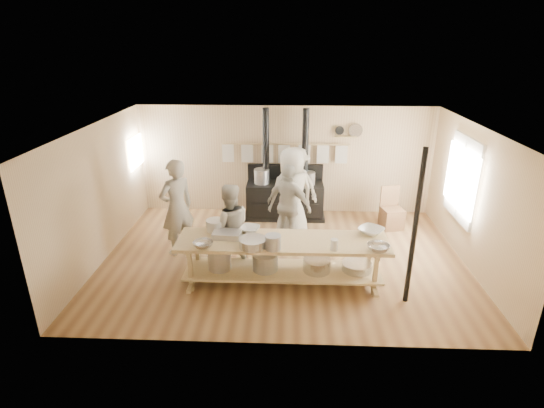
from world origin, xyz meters
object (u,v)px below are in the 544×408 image
object	(u,v)px
cook_left	(229,228)
cook_center	(292,194)
stove	(285,196)
roasting_pan	(227,234)
cook_far_left	(177,208)
cook_right	(289,206)
chair	(391,216)
cook_by_window	(296,184)
prep_table	(282,257)

from	to	relation	value
cook_left	cook_center	distance (m)	1.81
stove	roasting_pan	xyz separation A→B (m)	(-0.95, -2.95, 0.38)
cook_far_left	cook_center	distance (m)	2.38
cook_right	chair	size ratio (longest dim) A/B	1.82
cook_far_left	cook_center	xyz separation A→B (m)	(2.24, 0.81, 0.02)
cook_far_left	cook_by_window	distance (m)	2.93
cook_far_left	cook_center	world-z (taller)	cook_center
cook_right	stove	bearing A→B (deg)	-54.45
prep_table	chair	distance (m)	3.47
roasting_pan	stove	bearing A→B (deg)	72.13
stove	cook_far_left	world-z (taller)	stove
cook_center	cook_far_left	bearing A→B (deg)	-4.09
stove	cook_right	bearing A→B (deg)	-85.98
cook_right	cook_by_window	bearing A→B (deg)	-65.06
stove	roasting_pan	distance (m)	3.13
cook_far_left	cook_by_window	xyz separation A→B (m)	(2.34, 1.76, -0.09)
chair	roasting_pan	distance (m)	4.19
stove	cook_center	size ratio (longest dim) A/B	1.32
chair	cook_center	bearing A→B (deg)	-178.65
stove	chair	bearing A→B (deg)	-12.89
prep_table	cook_right	bearing A→B (deg)	86.01
prep_table	cook_by_window	bearing A→B (deg)	84.80
prep_table	cook_center	world-z (taller)	cook_center
cook_left	cook_by_window	distance (m)	2.66
prep_table	cook_center	size ratio (longest dim) A/B	1.82
cook_left	chair	distance (m)	3.98
chair	cook_left	bearing A→B (deg)	-162.55
roasting_pan	cook_far_left	bearing A→B (deg)	137.75
cook_right	cook_by_window	size ratio (longest dim) A/B	0.99
cook_center	stove	bearing A→B (deg)	-105.97
prep_table	cook_left	xyz separation A→B (m)	(-0.97, 0.49, 0.32)
prep_table	chair	xyz separation A→B (m)	(2.44, 2.46, -0.24)
prep_table	cook_right	world-z (taller)	cook_right
cook_center	cook_right	xyz separation A→B (m)	(-0.05, -0.37, -0.12)
cook_far_left	cook_right	xyz separation A→B (m)	(2.18, 0.44, -0.10)
roasting_pan	cook_center	bearing A→B (deg)	58.78
prep_table	cook_far_left	distance (m)	2.39
prep_table	cook_left	bearing A→B (deg)	153.22
cook_left	stove	bearing A→B (deg)	-125.83
cook_far_left	roasting_pan	xyz separation A→B (m)	(1.13, -1.02, -0.07)
cook_by_window	roasting_pan	xyz separation A→B (m)	(-1.21, -2.78, 0.03)
prep_table	roasting_pan	distance (m)	1.03
cook_right	cook_center	bearing A→B (deg)	-66.65
cook_center	roasting_pan	size ratio (longest dim) A/B	4.12
stove	roasting_pan	world-z (taller)	stove
stove	roasting_pan	size ratio (longest dim) A/B	5.43
cook_center	roasting_pan	world-z (taller)	cook_center
chair	roasting_pan	world-z (taller)	roasting_pan
stove	cook_center	bearing A→B (deg)	-82.02
roasting_pan	chair	bearing A→B (deg)	35.27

